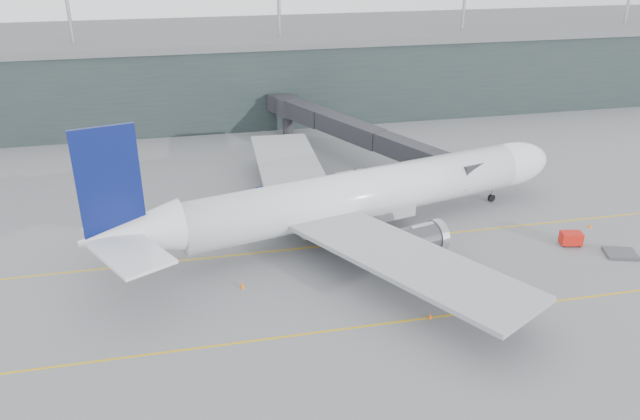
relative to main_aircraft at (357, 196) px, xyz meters
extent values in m
plane|color=slate|center=(-5.91, 1.39, -4.68)|extent=(320.00, 320.00, 0.00)
cube|color=gold|center=(-5.91, -2.61, -4.67)|extent=(160.00, 0.25, 0.02)
cube|color=gold|center=(-5.91, -18.61, -4.67)|extent=(160.00, 0.25, 0.02)
cube|color=gold|center=(-0.91, 21.39, -4.67)|extent=(0.25, 60.00, 0.02)
cube|color=#1E2A29|center=(-5.91, 59.39, 2.32)|extent=(240.00, 35.00, 14.00)
cube|color=#515456|center=(-5.91, 59.39, 9.92)|extent=(240.00, 36.00, 1.20)
cylinder|color=#9E9EA3|center=(-35.91, 49.39, 17.32)|extent=(0.60, 0.60, 14.00)
cylinder|color=silver|center=(0.41, 0.10, 0.15)|extent=(42.03, 15.54, 5.65)
ellipsoid|color=silver|center=(22.07, 5.46, 0.15)|extent=(12.87, 8.33, 5.65)
cone|color=silver|center=(-24.79, -6.13, 0.79)|extent=(11.03, 7.67, 5.42)
cube|color=#92959A|center=(-0.47, -0.12, -2.04)|extent=(15.24, 7.92, 1.82)
cube|color=black|center=(25.43, 6.29, 1.06)|extent=(2.60, 3.13, 0.73)
cube|color=#92959A|center=(1.15, -14.26, -0.76)|extent=(20.27, 26.99, 0.50)
cylinder|color=#3E3E44|center=(4.25, -7.86, -2.31)|extent=(6.95, 4.62, 3.19)
cube|color=#92959A|center=(-5.63, 13.15, -0.76)|extent=(9.17, 26.70, 0.50)
cylinder|color=#3E3E44|center=(0.10, 8.94, -2.31)|extent=(6.95, 4.62, 3.19)
cube|color=#09124E|center=(-26.12, -6.46, 6.53)|extent=(5.86, 1.86, 10.93)
cube|color=silver|center=(-24.47, -11.21, 1.24)|extent=(8.35, 9.60, 0.32)
cube|color=silver|center=(-26.88, -1.48, 1.24)|extent=(5.17, 8.29, 0.32)
cylinder|color=black|center=(19.86, 4.91, -4.18)|extent=(1.06, 0.59, 1.00)
cylinder|color=#9E9EA3|center=(19.86, 4.91, -3.49)|extent=(0.27, 0.27, 2.37)
cylinder|color=black|center=(-2.08, -5.02, -4.09)|extent=(1.26, 0.73, 1.18)
cylinder|color=black|center=(-4.18, 3.47, -4.09)|extent=(1.26, 0.73, 1.18)
cube|color=#27272C|center=(14.63, 3.09, 0.58)|extent=(4.63, 4.84, 2.94)
cube|color=#27272C|center=(10.99, 11.02, 0.58)|extent=(8.08, 13.51, 2.63)
cube|color=#27272C|center=(5.29, 23.44, 0.58)|extent=(8.32, 13.62, 2.73)
cube|color=#27272C|center=(-0.40, 35.86, 0.58)|extent=(8.56, 13.73, 2.84)
cylinder|color=#9E9EA3|center=(10.68, 11.69, -2.68)|extent=(0.53, 0.53, 3.99)
cube|color=#3E3E44|center=(10.68, 11.69, -4.31)|extent=(2.57, 2.31, 0.74)
cylinder|color=#27272C|center=(14.63, 41.89, 0.58)|extent=(4.20, 4.20, 3.15)
cylinder|color=#27272C|center=(14.63, 41.89, -2.79)|extent=(1.89, 1.89, 3.78)
cube|color=red|center=(22.99, -8.41, -3.78)|extent=(2.58, 1.94, 1.37)
cylinder|color=black|center=(22.05, -8.74, -4.47)|extent=(0.45, 0.24, 0.42)
cylinder|color=black|center=(23.71, -9.10, -4.47)|extent=(0.45, 0.24, 0.42)
cylinder|color=black|center=(22.28, -7.71, -4.47)|extent=(0.45, 0.24, 0.42)
cylinder|color=black|center=(23.93, -8.07, -4.47)|extent=(0.45, 0.24, 0.42)
cube|color=#3E3F44|center=(27.09, -11.72, -4.48)|extent=(3.95, 3.53, 0.33)
cube|color=#3E3E44|center=(-9.53, 11.49, -4.53)|extent=(2.30, 2.03, 0.20)
cube|color=silver|center=(-9.53, 11.49, -3.65)|extent=(1.90, 1.83, 1.46)
cube|color=navy|center=(-9.53, 11.49, -2.89)|extent=(1.96, 1.89, 0.08)
cube|color=#3E3E44|center=(-7.39, 13.09, -4.54)|extent=(2.22, 2.03, 0.18)
cube|color=#9FA5AA|center=(-7.39, 13.09, -3.73)|extent=(1.86, 1.81, 1.36)
cube|color=navy|center=(-7.39, 13.09, -3.02)|extent=(1.91, 1.87, 0.07)
cube|color=#3E3E44|center=(-6.16, 12.01, -4.51)|extent=(2.58, 2.24, 0.22)
cube|color=silver|center=(-6.16, 12.01, -3.50)|extent=(2.12, 2.04, 1.68)
cube|color=navy|center=(-6.16, 12.01, -2.63)|extent=(2.19, 2.10, 0.09)
cone|color=orange|center=(27.89, -4.90, -4.35)|extent=(0.42, 0.42, 0.66)
cone|color=#D9590C|center=(1.99, -18.69, -4.37)|extent=(0.38, 0.38, 0.61)
cone|color=#D63F0B|center=(2.06, 13.75, -4.30)|extent=(0.48, 0.48, 0.76)
cone|color=orange|center=(-14.47, -9.64, -4.29)|extent=(0.48, 0.48, 0.77)
camera|label=1|loc=(-18.38, -63.74, 28.59)|focal=35.00mm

